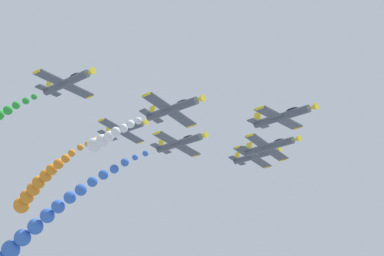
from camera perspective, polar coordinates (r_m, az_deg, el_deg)
name	(u,v)px	position (r m, az deg, el deg)	size (l,w,h in m)	color
airplane_lead	(283,116)	(93.99, 7.69, 1.00)	(9.56, 10.35, 2.33)	#474C56
airplane_left_inner	(270,146)	(106.70, 6.66, -1.54)	(9.47, 10.35, 2.89)	#474C56
airplane_right_inner	(173,109)	(92.29, -1.63, 1.66)	(9.44, 10.35, 2.97)	#474C56
smoke_trail_right_inner	(106,138)	(101.47, -7.31, -0.87)	(2.28, 11.33, 2.98)	white
airplane_left_outer	(180,143)	(105.44, -1.03, -1.26)	(9.52, 10.35, 2.71)	#474C56
smoke_trail_left_outer	(34,229)	(123.26, -13.25, -8.37)	(8.16, 33.43, 16.95)	blue
airplane_right_outer	(255,156)	(122.38, 5.39, -2.37)	(9.49, 10.35, 2.81)	#474C56
airplane_trailing	(67,82)	(94.15, -10.57, 3.83)	(9.56, 10.35, 2.36)	#474C56
airplane_high_slot	(124,130)	(115.06, -5.80, -0.15)	(9.49, 10.35, 2.80)	#474C56
smoke_trail_high_slot	(37,186)	(133.78, -13.00, -4.86)	(4.47, 26.48, 9.46)	orange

